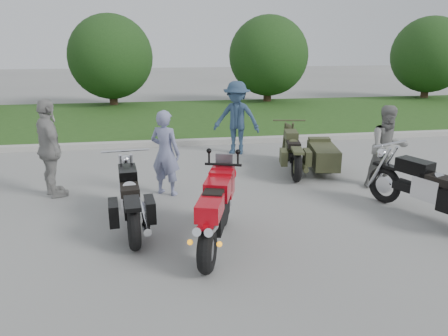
{
  "coord_description": "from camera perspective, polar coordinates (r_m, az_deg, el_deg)",
  "views": [
    {
      "loc": [
        -1.22,
        -6.38,
        3.01
      ],
      "look_at": [
        -0.06,
        0.88,
        0.8
      ],
      "focal_mm": 35.0,
      "sensor_mm": 36.0,
      "label": 1
    }
  ],
  "objects": [
    {
      "name": "ground",
      "position": [
        7.16,
        1.62,
        -8.12
      ],
      "size": [
        80.0,
        80.0,
        0.0
      ],
      "primitive_type": "plane",
      "color": "#979792",
      "rests_on": "ground"
    },
    {
      "name": "curb",
      "position": [
        12.79,
        -3.35,
        3.42
      ],
      "size": [
        60.0,
        0.3,
        0.15
      ],
      "primitive_type": "cube",
      "color": "#AFADA5",
      "rests_on": "ground"
    },
    {
      "name": "grass_strip",
      "position": [
        16.84,
        -4.8,
        6.61
      ],
      "size": [
        60.0,
        8.0,
        0.14
      ],
      "primitive_type": "cube",
      "color": "#376322",
      "rests_on": "ground"
    },
    {
      "name": "tree_mid_left",
      "position": [
        19.98,
        -14.6,
        13.86
      ],
      "size": [
        3.6,
        3.6,
        4.0
      ],
      "color": "#3F2B1C",
      "rests_on": "ground"
    },
    {
      "name": "tree_mid_right",
      "position": [
        20.57,
        5.83,
        14.37
      ],
      "size": [
        3.6,
        3.6,
        4.0
      ],
      "color": "#3F2B1C",
      "rests_on": "ground"
    },
    {
      "name": "tree_far_right",
      "position": [
        23.89,
        25.26,
        13.23
      ],
      "size": [
        3.6,
        3.6,
        4.0
      ],
      "color": "#3F2B1C",
      "rests_on": "ground"
    },
    {
      "name": "sportbike_red",
      "position": [
        6.36,
        -1.09,
        -5.48
      ],
      "size": [
        0.85,
        2.12,
        1.03
      ],
      "rotation": [
        0.0,
        0.0,
        -0.3
      ],
      "color": "black",
      "rests_on": "ground"
    },
    {
      "name": "cruiser_left",
      "position": [
        7.21,
        -12.08,
        -4.3
      ],
      "size": [
        0.53,
        2.39,
        0.92
      ],
      "rotation": [
        0.0,
        0.0,
        0.1
      ],
      "color": "black",
      "rests_on": "ground"
    },
    {
      "name": "cruiser_right",
      "position": [
        8.17,
        25.85,
        -2.93
      ],
      "size": [
        1.17,
        2.38,
        0.97
      ],
      "rotation": [
        0.0,
        0.0,
        0.4
      ],
      "color": "black",
      "rests_on": "ground"
    },
    {
      "name": "cruiser_sidecar",
      "position": [
        10.23,
        11.23,
        1.71
      ],
      "size": [
        1.36,
        2.29,
        0.89
      ],
      "rotation": [
        0.0,
        0.0,
        -0.18
      ],
      "color": "black",
      "rests_on": "ground"
    },
    {
      "name": "person_stripe",
      "position": [
        8.58,
        -7.67,
        1.97
      ],
      "size": [
        0.74,
        0.67,
        1.69
      ],
      "primitive_type": "imported",
      "rotation": [
        0.0,
        0.0,
        2.59
      ],
      "color": "#797EA4",
      "rests_on": "ground"
    },
    {
      "name": "person_grey",
      "position": [
        9.49,
        20.59,
        2.52
      ],
      "size": [
        0.88,
        0.71,
        1.71
      ],
      "primitive_type": "imported",
      "rotation": [
        0.0,
        0.0,
        -0.08
      ],
      "color": "gray",
      "rests_on": "ground"
    },
    {
      "name": "person_denim",
      "position": [
        11.59,
        1.65,
        6.54
      ],
      "size": [
        1.43,
        1.18,
        1.92
      ],
      "primitive_type": "imported",
      "rotation": [
        0.0,
        0.0,
        -0.44
      ],
      "color": "navy",
      "rests_on": "ground"
    },
    {
      "name": "person_back",
      "position": [
        9.01,
        -21.79,
        2.37
      ],
      "size": [
        0.94,
        1.21,
        1.92
      ],
      "primitive_type": "imported",
      "rotation": [
        0.0,
        0.0,
        2.06
      ],
      "color": "#979591",
      "rests_on": "ground"
    }
  ]
}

